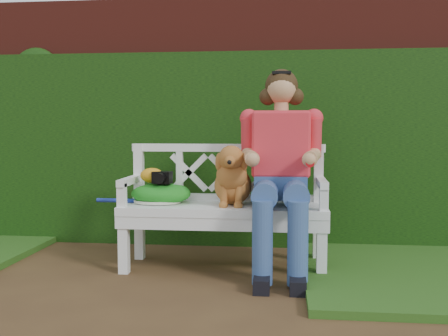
# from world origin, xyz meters

# --- Properties ---
(ground) EXTENTS (60.00, 60.00, 0.00)m
(ground) POSITION_xyz_m (0.00, 0.00, 0.00)
(ground) COLOR #452D1A
(brick_wall) EXTENTS (10.00, 0.30, 2.20)m
(brick_wall) POSITION_xyz_m (0.00, 1.90, 1.10)
(brick_wall) COLOR maroon
(brick_wall) RESTS_ON ground
(ivy_hedge) EXTENTS (10.00, 0.18, 1.70)m
(ivy_hedge) POSITION_xyz_m (0.00, 1.68, 0.85)
(ivy_hedge) COLOR #21510E
(ivy_hedge) RESTS_ON ground
(garden_bench) EXTENTS (1.62, 0.73, 0.48)m
(garden_bench) POSITION_xyz_m (0.52, 0.88, 0.24)
(garden_bench) COLOR white
(garden_bench) RESTS_ON ground
(seated_woman) EXTENTS (0.75, 0.93, 1.48)m
(seated_woman) POSITION_xyz_m (0.94, 0.86, 0.74)
(seated_woman) COLOR #C73A41
(seated_woman) RESTS_ON ground
(dog) EXTENTS (0.34, 0.44, 0.45)m
(dog) POSITION_xyz_m (0.59, 0.86, 0.70)
(dog) COLOR #B58348
(dog) RESTS_ON garden_bench
(tennis_racket) EXTENTS (0.71, 0.37, 0.03)m
(tennis_racket) POSITION_xyz_m (-0.01, 0.88, 0.50)
(tennis_racket) COLOR white
(tennis_racket) RESTS_ON garden_bench
(green_bag) EXTENTS (0.52, 0.45, 0.15)m
(green_bag) POSITION_xyz_m (0.05, 0.89, 0.56)
(green_bag) COLOR #298A35
(green_bag) RESTS_ON garden_bench
(camera_item) EXTENTS (0.14, 0.11, 0.09)m
(camera_item) POSITION_xyz_m (0.07, 0.85, 0.68)
(camera_item) COLOR black
(camera_item) RESTS_ON green_bag
(baseball_glove) EXTENTS (0.20, 0.16, 0.11)m
(baseball_glove) POSITION_xyz_m (-0.02, 0.89, 0.69)
(baseball_glove) COLOR orange
(baseball_glove) RESTS_ON green_bag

